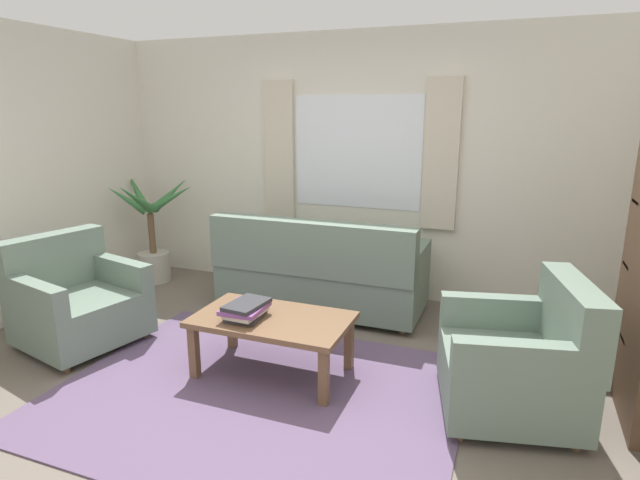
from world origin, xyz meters
TOP-DOWN VIEW (x-y plane):
  - ground_plane at (0.00, 0.00)m, footprint 6.24×6.24m
  - wall_back at (0.00, 2.26)m, footprint 5.32×0.12m
  - window_with_curtains at (0.00, 2.18)m, footprint 1.98×0.07m
  - area_rug at (0.00, 0.00)m, footprint 2.66×2.08m
  - couch at (-0.14, 1.55)m, footprint 1.90×0.82m
  - armchair_left at (-1.74, 0.20)m, footprint 0.99×1.01m
  - armchair_right at (1.63, 0.41)m, footprint 0.98×1.00m
  - coffee_table at (-0.02, 0.30)m, footprint 1.10×0.64m
  - book_stack_on_table at (-0.18, 0.22)m, footprint 0.28×0.35m
  - potted_plant at (-2.19, 1.71)m, footprint 1.13×1.10m

SIDE VIEW (x-z plane):
  - ground_plane at x=0.00m, z-range 0.00..0.00m
  - area_rug at x=0.00m, z-range 0.00..0.01m
  - armchair_left at x=-1.74m, z-range -0.09..0.79m
  - armchair_right at x=1.63m, z-range -0.09..0.79m
  - couch at x=-0.14m, z-range -0.09..0.83m
  - coffee_table at x=-0.02m, z-range 0.16..0.60m
  - book_stack_on_table at x=-0.18m, z-range 0.44..0.56m
  - potted_plant at x=-2.19m, z-range -0.11..1.12m
  - wall_back at x=0.00m, z-range 0.00..2.60m
  - window_with_curtains at x=0.00m, z-range 0.75..2.15m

